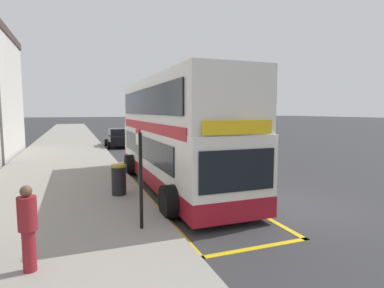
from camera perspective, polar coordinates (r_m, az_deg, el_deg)
ground_plane at (r=40.75m, az=-11.70°, el=1.50°), size 260.00×260.00×0.00m
pavement_near at (r=40.25m, az=-21.59°, el=1.25°), size 6.00×76.00×0.14m
double_decker_bus at (r=12.99m, az=-3.14°, el=1.30°), size 3.21×10.69×4.40m
bus_bay_markings at (r=13.43m, az=-3.62°, el=-7.44°), size 2.93×13.30×0.01m
bus_stop_sign at (r=8.08m, az=-9.43°, el=-4.63°), size 0.09×0.51×2.53m
parked_car_teal_far at (r=31.89m, az=-3.91°, el=1.83°), size 2.09×4.20×1.62m
parked_car_black_kerbside at (r=46.83m, az=-9.38°, el=3.10°), size 2.09×4.20×1.62m
parked_car_black_behind at (r=28.03m, az=-13.26°, el=1.10°), size 2.09×4.20×1.62m
pedestrian_waiting_near_sign at (r=6.71m, az=-27.70°, el=-12.95°), size 0.34×0.34×1.64m
litter_bin at (r=11.58m, az=-13.18°, el=-6.32°), size 0.54×0.54×1.09m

